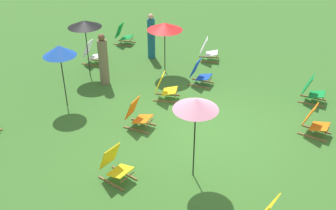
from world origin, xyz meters
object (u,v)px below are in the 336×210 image
Objects in this scene: deckchair_5 at (200,73)px; deckchair_2 at (138,115)px; deckchair_10 at (123,35)px; person_1 at (103,61)px; umbrella_0 at (165,26)px; umbrella_2 at (85,24)px; deckchair_4 at (208,51)px; umbrella_1 at (196,104)px; deckchair_3 at (314,121)px; deckchair_0 at (115,165)px; deckchair_6 at (92,53)px; umbrella_3 at (59,51)px; person_0 at (151,37)px; deckchair_1 at (165,88)px; deckchair_11 at (312,90)px.

deckchair_2 is at bearing 167.05° from deckchair_5.
person_1 is (-3.28, -1.25, 0.43)m from deckchair_10.
umbrella_0 is 0.91× the size of umbrella_2.
deckchair_4 is 0.43× the size of umbrella_1.
deckchair_3 is 0.97× the size of deckchair_4.
deckchair_0 and deckchair_3 have the same top height.
umbrella_1 reaches higher than deckchair_6.
umbrella_3 is at bearing 115.14° from person_1.
person_1 is at bearing 55.05° from umbrella_1.
umbrella_2 is 1.15× the size of person_0.
deckchair_2 is 2.89m from person_1.
person_0 is (1.34, -1.72, 0.43)m from deckchair_6.
umbrella_1 reaches higher than deckchair_1.
umbrella_1 reaches higher than deckchair_2.
deckchair_0 is 2.31m from umbrella_1.
umbrella_2 is at bearing 100.85° from deckchair_11.
deckchair_6 is (-2.02, 3.68, 0.00)m from deckchair_4.
deckchair_0 and deckchair_4 have the same top height.
umbrella_0 is at bearing -98.22° from person_1.
umbrella_3 is (-2.97, 3.05, 1.37)m from deckchair_5.
umbrella_2 is (-2.91, 3.18, 1.45)m from deckchair_4.
deckchair_0 is at bearing 118.65° from umbrella_1.
person_0 is (2.23, -1.22, -1.02)m from umbrella_2.
person_0 is (1.24, 2.39, 0.43)m from deckchair_5.
deckchair_4 is 4.20m from deckchair_6.
umbrella_1 is (-4.19, -5.63, 1.50)m from deckchair_6.
deckchair_2 is 3.12m from deckchair_5.
deckchair_2 is at bearing -137.62° from deckchair_6.
deckchair_6 is 0.42× the size of umbrella_1.
umbrella_1 is 1.19× the size of person_0.
deckchair_1 is at bearing 20.57° from deckchair_0.
person_0 is at bearing -123.50° from deckchair_10.
umbrella_2 is (4.14, 3.58, 1.45)m from deckchair_0.
person_0 is at bearing -28.66° from umbrella_2.
deckchair_6 is (-0.10, 4.11, 0.00)m from deckchair_5.
deckchair_1 is 1.04× the size of deckchair_11.
deckchair_6 is 0.50× the size of person_0.
deckchair_5 is at bearing -74.58° from umbrella_2.
deckchair_2 is 3.93m from umbrella_2.
deckchair_6 is at bearing 89.58° from deckchair_5.
deckchair_0 and deckchair_1 have the same top height.
deckchair_4 is at bearing -2.79° from deckchair_2.
umbrella_1 is (-1.23, -2.12, 1.50)m from deckchair_2.
deckchair_4 is 1.04× the size of deckchair_5.
deckchair_10 is (0.10, 3.64, 0.00)m from deckchair_4.
umbrella_1 is at bearing -147.75° from umbrella_0.
deckchair_3 is 7.12m from umbrella_3.
person_1 is at bearing -108.85° from umbrella_2.
deckchair_5 is 0.44× the size of umbrella_3.
deckchair_3 is 0.47× the size of umbrella_0.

